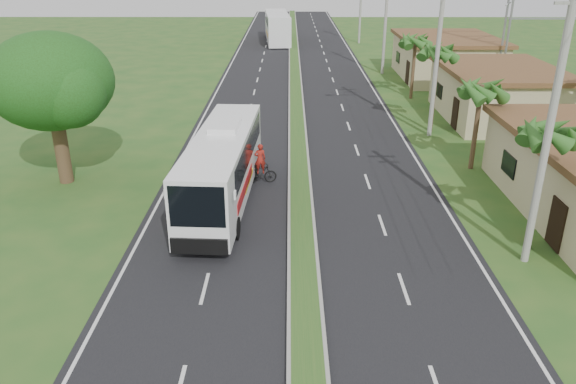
{
  "coord_description": "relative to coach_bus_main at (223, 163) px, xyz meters",
  "views": [
    {
      "loc": [
        -0.52,
        -16.77,
        10.89
      ],
      "look_at": [
        -0.58,
        4.45,
        1.8
      ],
      "focal_mm": 35.0,
      "sensor_mm": 36.0,
      "label": 1
    }
  ],
  "objects": [
    {
      "name": "palm_verge_c",
      "position": [
        12.38,
        11.63,
        3.14
      ],
      "size": [
        2.4,
        2.4,
        5.85
      ],
      "color": "#473321",
      "rests_on": "ground"
    },
    {
      "name": "median_strip",
      "position": [
        3.58,
        12.63,
        -1.88
      ],
      "size": [
        1.2,
        160.0,
        0.18
      ],
      "color": "gray",
      "rests_on": "ground"
    },
    {
      "name": "lane_edge_left",
      "position": [
        -3.12,
        12.63,
        -1.98
      ],
      "size": [
        0.12,
        160.0,
        0.01
      ],
      "primitive_type": "cube",
      "color": "silver",
      "rests_on": "ground"
    },
    {
      "name": "shop_mid",
      "position": [
        17.58,
        14.63,
        -0.12
      ],
      "size": [
        7.6,
        10.6,
        3.67
      ],
      "color": "tan",
      "rests_on": "ground"
    },
    {
      "name": "palm_verge_d",
      "position": [
        12.88,
        20.63,
        2.57
      ],
      "size": [
        2.4,
        2.4,
        5.25
      ],
      "color": "#473321",
      "rests_on": "ground"
    },
    {
      "name": "utility_pole_b",
      "position": [
        12.06,
        10.63,
        4.28
      ],
      "size": [
        3.2,
        0.28,
        12.0
      ],
      "color": "gray",
      "rests_on": "ground"
    },
    {
      "name": "lane_edge_right",
      "position": [
        10.28,
        12.63,
        -1.98
      ],
      "size": [
        0.12,
        160.0,
        0.01
      ],
      "primitive_type": "cube",
      "color": "silver",
      "rests_on": "ground"
    },
    {
      "name": "road_asphalt",
      "position": [
        3.58,
        12.63,
        -1.97
      ],
      "size": [
        14.0,
        160.0,
        0.02
      ],
      "primitive_type": "cube",
      "color": "black",
      "rests_on": "ground"
    },
    {
      "name": "ground",
      "position": [
        3.58,
        -7.37,
        -1.98
      ],
      "size": [
        180.0,
        180.0,
        0.0
      ],
      "primitive_type": "plane",
      "color": "#25511E",
      "rests_on": "ground"
    },
    {
      "name": "coach_bus_far",
      "position": [
        1.47,
        51.49,
        0.1
      ],
      "size": [
        3.63,
        12.76,
        3.67
      ],
      "rotation": [
        0.0,
        0.0,
        0.07
      ],
      "color": "white",
      "rests_on": "ground"
    },
    {
      "name": "coach_bus_main",
      "position": [
        0.0,
        0.0,
        0.0
      ],
      "size": [
        2.94,
        11.24,
        3.6
      ],
      "rotation": [
        0.0,
        0.0,
        -0.06
      ],
      "color": "white",
      "rests_on": "ground"
    },
    {
      "name": "utility_pole_a",
      "position": [
        12.08,
        -5.37,
        3.69
      ],
      "size": [
        1.6,
        0.28,
        11.0
      ],
      "color": "gray",
      "rests_on": "ground"
    },
    {
      "name": "palm_verge_a",
      "position": [
        12.58,
        -4.37,
        2.76
      ],
      "size": [
        2.4,
        2.4,
        5.45
      ],
      "color": "#473321",
      "rests_on": "ground"
    },
    {
      "name": "shop_far",
      "position": [
        17.58,
        28.63,
        -0.05
      ],
      "size": [
        8.6,
        11.6,
        3.82
      ],
      "color": "tan",
      "rests_on": "ground"
    },
    {
      "name": "utility_pole_c",
      "position": [
        12.08,
        30.63,
        3.69
      ],
      "size": [
        1.6,
        0.28,
        11.0
      ],
      "color": "gray",
      "rests_on": "ground"
    },
    {
      "name": "shade_tree",
      "position": [
        -8.53,
        2.64,
        3.05
      ],
      "size": [
        6.3,
        6.0,
        7.54
      ],
      "color": "#473321",
      "rests_on": "ground"
    },
    {
      "name": "motorcyclist",
      "position": [
        1.58,
        2.41,
        -1.23
      ],
      "size": [
        1.74,
        0.81,
        2.11
      ],
      "rotation": [
        0.0,
        0.0,
        0.21
      ],
      "color": "black",
      "rests_on": "ground"
    },
    {
      "name": "palm_verge_b",
      "position": [
        12.98,
        4.63,
        2.38
      ],
      "size": [
        2.4,
        2.4,
        5.05
      ],
      "color": "#473321",
      "rests_on": "ground"
    },
    {
      "name": "billboard_lattice",
      "position": [
        25.58,
        22.63,
        4.84
      ],
      "size": [
        10.18,
        1.18,
        12.07
      ],
      "color": "gray",
      "rests_on": "ground"
    }
  ]
}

